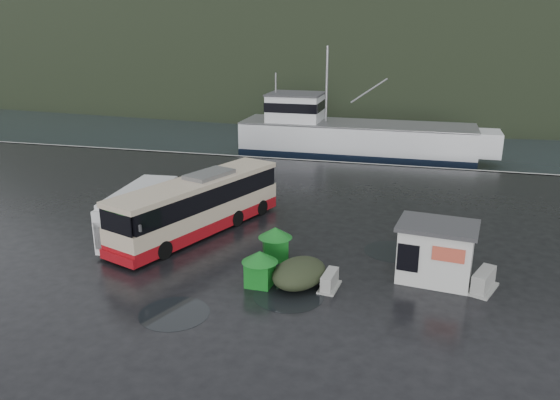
% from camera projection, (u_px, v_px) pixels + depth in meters
% --- Properties ---
extents(ground, '(160.00, 160.00, 0.00)m').
position_uv_depth(ground, '(237.00, 256.00, 26.16)').
color(ground, black).
rests_on(ground, ground).
extents(harbor_water, '(300.00, 180.00, 0.02)m').
position_uv_depth(harbor_water, '(389.00, 74.00, 127.62)').
color(harbor_water, black).
rests_on(harbor_water, ground).
extents(quay_edge, '(160.00, 0.60, 1.50)m').
position_uv_depth(quay_edge, '(316.00, 161.00, 44.61)').
color(quay_edge, '#999993').
rests_on(quay_edge, ground).
extents(headland, '(780.00, 540.00, 570.00)m').
position_uv_depth(headland, '(430.00, 50.00, 254.37)').
color(headland, black).
rests_on(headland, ground).
extents(coach_bus, '(6.46, 11.34, 3.12)m').
position_uv_depth(coach_bus, '(200.00, 232.00, 29.20)').
color(coach_bus, '#C5B195').
rests_on(coach_bus, ground).
extents(white_van, '(2.61, 6.40, 2.62)m').
position_uv_depth(white_van, '(143.00, 237.00, 28.45)').
color(white_van, silver).
rests_on(white_van, ground).
extents(waste_bin_left, '(1.17, 1.17, 1.55)m').
position_uv_depth(waste_bin_left, '(260.00, 285.00, 23.19)').
color(waste_bin_left, '#136B1C').
rests_on(waste_bin_left, ground).
extents(waste_bin_right, '(1.48, 1.48, 1.60)m').
position_uv_depth(waste_bin_right, '(275.00, 259.00, 25.76)').
color(waste_bin_right, '#136B1C').
rests_on(waste_bin_right, ground).
extents(dome_tent, '(2.82, 3.34, 1.12)m').
position_uv_depth(dome_tent, '(299.00, 285.00, 23.17)').
color(dome_tent, '#272F1C').
rests_on(dome_tent, ground).
extents(ticket_kiosk, '(3.58, 2.90, 2.57)m').
position_uv_depth(ticket_kiosk, '(433.00, 279.00, 23.72)').
color(ticket_kiosk, silver).
rests_on(ticket_kiosk, ground).
extents(jersey_barrier_a, '(0.86, 1.51, 0.72)m').
position_uv_depth(jersey_barrier_a, '(329.00, 288.00, 22.90)').
color(jersey_barrier_a, '#999993').
rests_on(jersey_barrier_a, ground).
extents(jersey_barrier_b, '(1.46, 1.96, 0.88)m').
position_uv_depth(jersey_barrier_b, '(482.00, 290.00, 22.72)').
color(jersey_barrier_b, '#999993').
rests_on(jersey_barrier_b, ground).
extents(fishing_trawler, '(25.56, 5.84, 10.20)m').
position_uv_depth(fishing_trawler, '(356.00, 143.00, 51.44)').
color(fishing_trawler, silver).
rests_on(fishing_trawler, ground).
extents(puddles, '(10.44, 11.00, 0.01)m').
position_uv_depth(puddles, '(294.00, 284.00, 23.23)').
color(puddles, black).
rests_on(puddles, ground).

